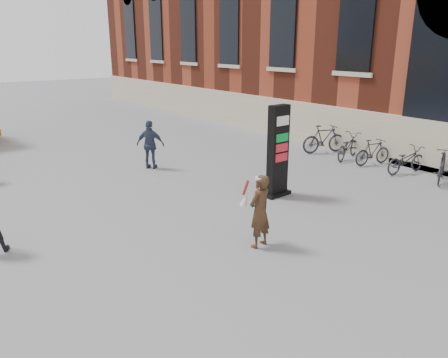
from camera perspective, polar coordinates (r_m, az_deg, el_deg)
ground at (r=9.77m, az=-0.93°, el=-8.76°), size 100.00×100.00×0.00m
info_pylon at (r=12.64m, az=7.05°, el=3.59°), size 0.87×0.47×2.66m
woman at (r=9.48m, az=4.64°, el=-4.10°), size 0.70×0.65×1.64m
pedestrian_c at (r=15.74m, az=-9.59°, el=4.44°), size 1.01×1.02×1.73m
bike_3 at (r=15.71m, az=26.59°, el=1.52°), size 1.79×1.13×1.04m
bike_4 at (r=16.29m, az=22.69°, el=2.31°), size 1.83×0.86×0.93m
bike_5 at (r=16.98m, az=18.86°, el=3.36°), size 1.66×0.76×0.97m
bike_6 at (r=17.62m, az=15.85°, el=4.14°), size 1.98×1.16×0.98m
bike_7 at (r=18.33m, az=12.94°, el=5.12°), size 1.99×1.15×1.15m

